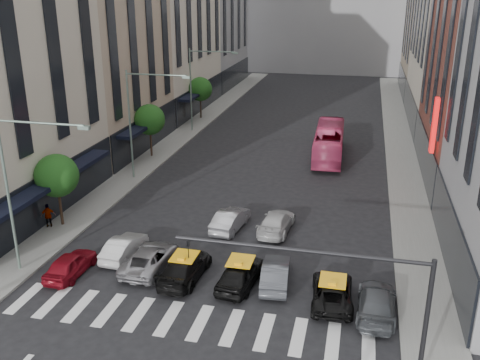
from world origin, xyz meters
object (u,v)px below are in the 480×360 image
Objects in this scene: streetlamp_near at (21,175)px; streetlamp_mid at (140,111)px; car_white_front at (124,247)px; taxi_center at (241,273)px; streetlamp_far at (199,79)px; car_red at (71,264)px; bus at (329,142)px; taxi_left at (185,268)px; pedestrian_far at (48,215)px.

streetlamp_near is 1.00× the size of streetlamp_mid.
car_white_front is 0.92× the size of taxi_center.
streetlamp_far is 2.27× the size of car_white_front.
streetlamp_mid reaches higher than car_white_front.
taxi_center is at bearing -172.32° from car_red.
bus is (14.68, -6.25, -4.40)m from streetlamp_far.
streetlamp_near is 29.97m from bus.
streetlamp_mid is 16.73m from car_red.
taxi_left is at bearing 74.18° from bus.
streetlamp_near and streetlamp_mid have the same top height.
streetlamp_far is 5.49× the size of pedestrian_far.
streetlamp_far is 27.13m from pedestrian_far.
taxi_left is at bearing 162.49° from car_white_front.
streetlamp_mid is 1.00× the size of streetlamp_far.
taxi_center is (11.77, -14.66, -5.17)m from streetlamp_mid.
streetlamp_near is 1.89× the size of taxi_left.
streetlamp_mid is at bearing -69.71° from car_white_front.
bus is at bearing -101.34° from taxi_left.
streetlamp_near is at bearing 13.68° from taxi_center.
taxi_center is (11.77, 1.34, -5.17)m from streetlamp_near.
streetlamp_far is at bearing 90.00° from streetlamp_near.
pedestrian_far is (-6.61, 2.53, 0.32)m from car_white_front.
pedestrian_far reaches higher than car_red.
bus reaches higher than car_red.
streetlamp_far is 32.24m from car_red.
car_white_front is 0.83× the size of taxi_left.
car_white_front is (4.22, -29.10, -5.25)m from streetlamp_far.
streetlamp_mid is at bearing -57.02° from taxi_left.
streetlamp_near reaches higher than car_white_front.
streetlamp_mid is 16.00m from streetlamp_far.
taxi_center is 0.40× the size of bus.
taxi_left reaches higher than car_white_front.
car_white_front is at bearing 34.54° from streetlamp_near.
bus is at bearing -114.89° from car_red.
car_white_front is 4.66m from taxi_left.
taxi_center reaches higher than car_red.
streetlamp_mid is 2.27× the size of car_white_front.
streetlamp_near is 2.31× the size of car_red.
car_white_front is at bearing -81.75° from streetlamp_far.
car_red is at bearing 11.89° from taxi_left.
car_red is at bearing 103.45° from pedestrian_far.
pedestrian_far is at bearing 113.73° from streetlamp_near.
pedestrian_far is (-2.39, -26.57, -4.94)m from streetlamp_far.
streetlamp_near is 1.00× the size of streetlamp_far.
streetlamp_near is 2.27× the size of car_white_front.
car_red is 0.82× the size of taxi_left.
car_red is at bearing 54.66° from car_white_front.
pedestrian_far is at bearing -95.14° from streetlamp_far.
streetlamp_far is at bearing -71.71° from taxi_left.
bus is 6.60× the size of pedestrian_far.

